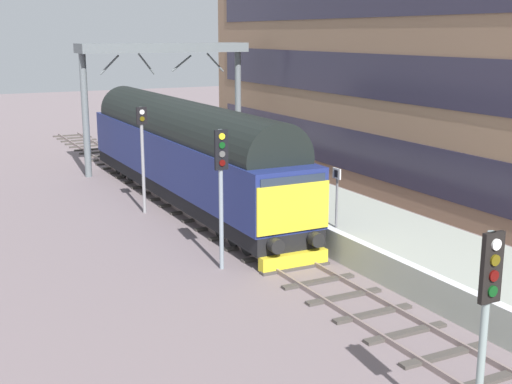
% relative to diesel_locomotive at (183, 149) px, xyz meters
% --- Properties ---
extents(ground_plane, '(140.00, 140.00, 0.00)m').
position_rel_diesel_locomotive_xyz_m(ground_plane, '(-0.00, -5.77, -2.49)').
color(ground_plane, slate).
rests_on(ground_plane, ground).
extents(track_main, '(2.50, 60.00, 0.15)m').
position_rel_diesel_locomotive_xyz_m(track_main, '(-0.00, -5.77, -2.43)').
color(track_main, gray).
rests_on(track_main, ground).
extents(station_platform, '(4.00, 44.00, 1.01)m').
position_rel_diesel_locomotive_xyz_m(station_platform, '(3.60, -5.77, -1.99)').
color(station_platform, '#9FA59A').
rests_on(station_platform, ground).
extents(diesel_locomotive, '(2.74, 19.95, 4.68)m').
position_rel_diesel_locomotive_xyz_m(diesel_locomotive, '(0.00, 0.00, 0.00)').
color(diesel_locomotive, black).
rests_on(diesel_locomotive, ground).
extents(signal_post_near, '(0.44, 0.22, 4.21)m').
position_rel_diesel_locomotive_xyz_m(signal_post_near, '(-2.12, -20.13, 0.27)').
color(signal_post_near, gray).
rests_on(signal_post_near, ground).
extents(signal_post_mid, '(0.44, 0.22, 4.58)m').
position_rel_diesel_locomotive_xyz_m(signal_post_mid, '(-2.12, -8.83, 0.50)').
color(signal_post_mid, gray).
rests_on(signal_post_mid, ground).
extents(signal_post_far, '(0.44, 0.22, 4.53)m').
position_rel_diesel_locomotive_xyz_m(signal_post_far, '(-2.12, -0.80, 0.33)').
color(signal_post_far, gray).
rests_on(signal_post_far, ground).
extents(platform_number_sign, '(0.10, 0.44, 2.06)m').
position_rel_diesel_locomotive_xyz_m(platform_number_sign, '(1.96, -9.31, -0.12)').
color(platform_number_sign, slate).
rests_on(platform_number_sign, station_platform).
extents(overhead_footbridge, '(9.30, 2.00, 6.99)m').
position_rel_diesel_locomotive_xyz_m(overhead_footbridge, '(2.05, 7.92, 3.72)').
color(overhead_footbridge, slate).
rests_on(overhead_footbridge, ground).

